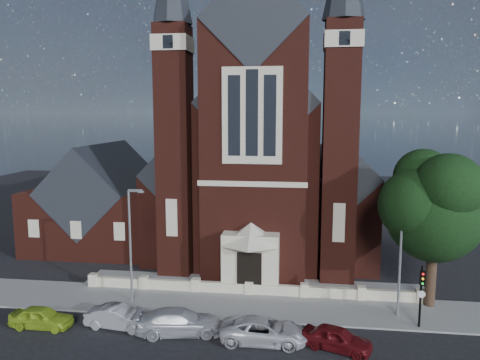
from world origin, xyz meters
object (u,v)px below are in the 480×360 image
object	(u,v)px
church	(267,161)
street_lamp_right	(402,249)
car_dark_red	(337,338)
car_white_suv	(264,331)
parish_hall	(104,205)
car_silver_a	(119,317)
street_lamp_left	(131,239)
traffic_signal	(421,289)
street_tree	(438,208)
car_lime_van	(42,317)
car_silver_b	(179,322)

from	to	relation	value
church	street_lamp_right	bearing A→B (deg)	-61.96
church	car_dark_red	world-z (taller)	church
church	street_lamp_right	distance (m)	21.76
street_lamp_right	car_dark_red	size ratio (longest dim) A/B	2.07
car_white_suv	car_dark_red	bearing A→B (deg)	-94.63
parish_hall	street_lamp_right	size ratio (longest dim) A/B	1.51
car_silver_a	street_lamp_left	bearing A→B (deg)	14.18
church	traffic_signal	distance (m)	23.94
street_lamp_right	street_tree	bearing A→B (deg)	34.26
car_dark_red	car_lime_van	bearing A→B (deg)	108.71
street_tree	street_lamp_right	distance (m)	3.84
car_silver_b	car_white_suv	size ratio (longest dim) A/B	1.02
street_lamp_left	car_silver_b	size ratio (longest dim) A/B	1.56
street_tree	car_silver_a	xyz separation A→B (m)	(-19.99, -5.55, -6.27)
street_lamp_left	car_white_suv	world-z (taller)	street_lamp_left
street_tree	car_white_suv	bearing A→B (deg)	-150.53
traffic_signal	car_silver_b	size ratio (longest dim) A/B	0.77
street_lamp_left	car_silver_a	distance (m)	5.51
church	car_lime_van	bearing A→B (deg)	-117.53
parish_hall	street_tree	distance (m)	31.27
traffic_signal	street_lamp_left	bearing A→B (deg)	175.24
car_white_suv	car_dark_red	distance (m)	4.15
car_lime_van	car_silver_b	xyz separation A→B (m)	(8.68, 0.32, 0.09)
parish_hall	car_lime_van	bearing A→B (deg)	-78.28
church	car_dark_red	bearing A→B (deg)	-76.31
street_lamp_left	street_lamp_right	bearing A→B (deg)	0.00
car_silver_b	parish_hall	bearing A→B (deg)	23.20
car_silver_a	street_tree	bearing A→B (deg)	-67.96
traffic_signal	car_silver_a	xyz separation A→B (m)	(-18.39, -2.27, -1.90)
church	street_lamp_right	world-z (taller)	church
car_white_suv	street_lamp_left	bearing A→B (deg)	64.70
church	car_dark_red	size ratio (longest dim) A/B	8.92
car_silver_b	car_white_suv	xyz separation A→B (m)	(5.14, -0.38, -0.05)
car_lime_van	car_silver_a	size ratio (longest dim) A/B	0.93
street_tree	car_dark_red	xyz separation A→B (m)	(-6.82, -6.51, -6.29)
street_lamp_left	car_lime_van	bearing A→B (deg)	-134.00
street_tree	traffic_signal	bearing A→B (deg)	-115.95
church	street_tree	xyz separation A→B (m)	(12.60, -17.23, -1.23)
car_silver_b	car_silver_a	bearing A→B (deg)	74.85
church	street_lamp_left	bearing A→B (deg)	-112.66
street_tree	car_silver_b	distance (m)	18.20
parish_hall	car_dark_red	xyz separation A→B (m)	(21.78, -18.80, -3.34)
street_lamp_left	car_white_suv	bearing A→B (deg)	-25.13
traffic_signal	car_lime_van	distance (m)	23.43
car_lime_van	car_silver_b	size ratio (longest dim) A/B	0.75
street_tree	traffic_signal	world-z (taller)	street_tree
church	car_lime_van	size ratio (longest dim) A/B	8.99
car_silver_b	car_dark_red	distance (m)	9.31
car_silver_a	car_dark_red	world-z (taller)	car_silver_a
street_lamp_left	car_silver_a	bearing A→B (deg)	-82.33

